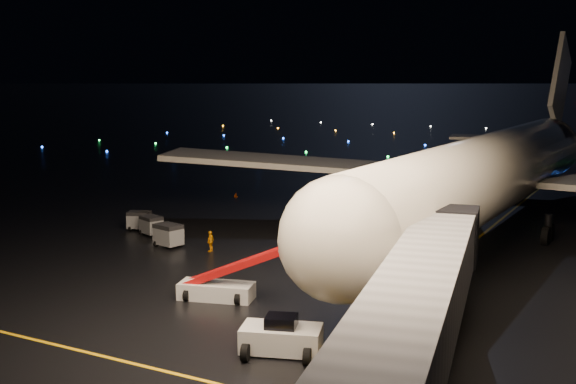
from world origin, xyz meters
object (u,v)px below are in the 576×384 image
at_px(belt_loader, 216,273).
at_px(baggage_cart_2, 151,226).
at_px(airliner, 502,128).
at_px(baggage_cart_1, 139,221).
at_px(pushback_tug, 281,334).
at_px(baggage_cart_0, 168,235).
at_px(crew_c, 211,241).

xyz_separation_m(belt_loader, baggage_cart_2, (-15.09, 12.35, -0.82)).
relative_size(airliner, baggage_cart_2, 33.46).
relative_size(baggage_cart_1, baggage_cart_2, 1.00).
bearing_deg(pushback_tug, airliner, 65.88).
bearing_deg(pushback_tug, baggage_cart_2, 123.47).
relative_size(pushback_tug, baggage_cart_2, 2.05).
relative_size(baggage_cart_0, baggage_cart_2, 1.12).
distance_m(airliner, baggage_cart_1, 32.96).
xyz_separation_m(pushback_tug, baggage_cart_1, (-25.18, 19.23, -0.12)).
xyz_separation_m(crew_c, baggage_cart_2, (-7.92, 2.49, 0.00)).
bearing_deg(belt_loader, crew_c, 110.53).
relative_size(crew_c, baggage_cart_2, 0.85).
bearing_deg(baggage_cart_2, baggage_cart_0, -12.90).
relative_size(pushback_tug, baggage_cart_1, 2.05).
height_order(baggage_cart_0, baggage_cart_2, baggage_cart_0).
distance_m(airliner, baggage_cart_0, 29.83).
distance_m(pushback_tug, baggage_cart_0, 24.31).
bearing_deg(baggage_cart_2, belt_loader, -17.43).
xyz_separation_m(pushback_tug, baggage_cart_2, (-22.87, 18.07, -0.12)).
bearing_deg(crew_c, baggage_cart_1, -117.18).
height_order(crew_c, baggage_cart_0, baggage_cart_0).
height_order(airliner, crew_c, airliner).
bearing_deg(baggage_cart_1, airliner, 4.07).
height_order(airliner, belt_loader, airliner).
xyz_separation_m(airliner, baggage_cart_0, (-22.33, -17.93, -8.36)).
xyz_separation_m(belt_loader, baggage_cart_0, (-11.12, 9.59, -0.72)).
distance_m(pushback_tug, baggage_cart_2, 29.14).
relative_size(pushback_tug, belt_loader, 0.59).
bearing_deg(belt_loader, baggage_cart_1, 126.67).
relative_size(airliner, pushback_tug, 16.34).
distance_m(pushback_tug, crew_c, 21.59).
bearing_deg(pushback_tug, baggage_cart_1, 124.41).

